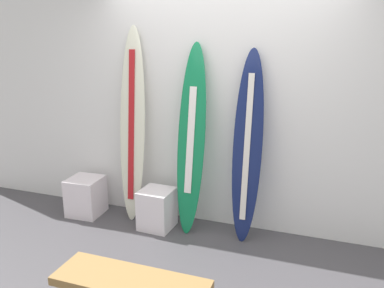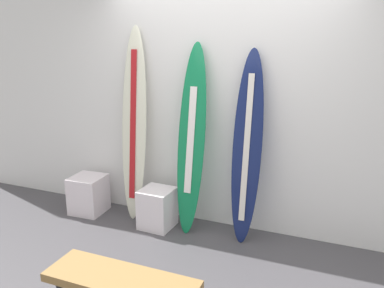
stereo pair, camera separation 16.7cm
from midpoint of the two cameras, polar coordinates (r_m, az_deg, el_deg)
name	(u,v)px [view 1 (the left image)]	position (r m, az deg, el deg)	size (l,w,h in m)	color
ground	(180,286)	(3.51, -3.26, -19.93)	(8.00, 8.00, 0.04)	#464448
wall_back	(224,96)	(4.13, 3.46, 6.94)	(7.20, 0.20, 2.80)	white
surfboard_ivory	(132,128)	(4.32, -9.77, 2.36)	(0.31, 0.31, 2.12)	silver
surfboard_emerald	(191,140)	(4.00, -1.30, 0.53)	(0.30, 0.37, 1.96)	#127947
surfboard_navy	(247,148)	(3.86, 6.86, -0.54)	(0.30, 0.34, 1.91)	#141F51
display_block_left	(157,209)	(4.29, -6.25, -9.37)	(0.35, 0.35, 0.43)	white
display_block_center	(86,196)	(4.76, -16.18, -7.30)	(0.38, 0.38, 0.44)	white
bench	(131,286)	(2.83, -10.66, -19.71)	(1.06, 0.35, 0.46)	olive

